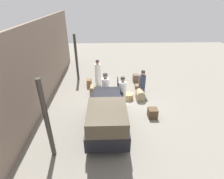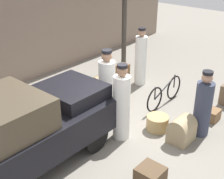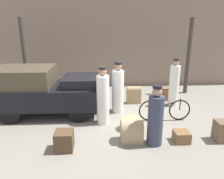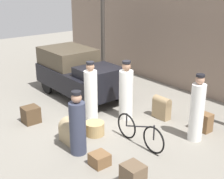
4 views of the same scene
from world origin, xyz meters
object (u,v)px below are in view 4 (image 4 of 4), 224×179
(porter_carrying_trunk, at_px, (197,110))
(truck, at_px, (78,72))
(suitcase_tan_flat, at_px, (162,107))
(conductor_in_dark_uniform, at_px, (78,126))
(suitcase_small_leather, at_px, (204,122))
(trunk_umber_medium, at_px, (133,177))
(trunk_large_brown, at_px, (100,159))
(bicycle, at_px, (139,132))
(trunk_barrel_dark, at_px, (72,131))
(wicker_basket, at_px, (95,128))
(porter_lifting_near_truck, at_px, (126,93))
(suitcase_black_upright, at_px, (31,115))
(porter_standing_middle, at_px, (91,94))

(porter_carrying_trunk, bearing_deg, truck, -172.87)
(porter_carrying_trunk, height_order, suitcase_tan_flat, porter_carrying_trunk)
(porter_carrying_trunk, bearing_deg, conductor_in_dark_uniform, -116.54)
(porter_carrying_trunk, bearing_deg, suitcase_small_leather, 104.84)
(suitcase_small_leather, height_order, trunk_umber_medium, trunk_umber_medium)
(conductor_in_dark_uniform, relative_size, porter_carrying_trunk, 0.89)
(porter_carrying_trunk, bearing_deg, trunk_large_brown, -102.97)
(suitcase_tan_flat, relative_size, trunk_large_brown, 1.74)
(trunk_large_brown, distance_m, trunk_umber_medium, 1.14)
(suitcase_tan_flat, bearing_deg, bicycle, -65.37)
(trunk_large_brown, distance_m, trunk_barrel_dark, 1.36)
(wicker_basket, bearing_deg, porter_lifting_near_truck, 101.50)
(truck, bearing_deg, trunk_umber_medium, -22.00)
(conductor_in_dark_uniform, bearing_deg, truck, 146.72)
(porter_lifting_near_truck, relative_size, suitcase_tan_flat, 2.60)
(suitcase_black_upright, bearing_deg, wicker_basket, 29.38)
(porter_carrying_trunk, relative_size, suitcase_black_upright, 3.69)
(porter_lifting_near_truck, distance_m, trunk_barrel_dark, 2.16)
(wicker_basket, relative_size, suitcase_black_upright, 1.09)
(porter_carrying_trunk, bearing_deg, suitcase_tan_flat, 167.97)
(wicker_basket, relative_size, trunk_barrel_dark, 0.87)
(trunk_barrel_dark, relative_size, trunk_umber_medium, 1.09)
(bicycle, relative_size, trunk_large_brown, 4.23)
(conductor_in_dark_uniform, distance_m, trunk_barrel_dark, 0.75)
(truck, height_order, porter_standing_middle, porter_standing_middle)
(bicycle, distance_m, trunk_barrel_dark, 1.77)
(porter_lifting_near_truck, distance_m, porter_carrying_trunk, 2.26)
(trunk_barrel_dark, distance_m, trunk_umber_medium, 2.49)
(truck, relative_size, porter_carrying_trunk, 1.92)
(wicker_basket, height_order, suitcase_tan_flat, suitcase_tan_flat)
(wicker_basket, height_order, conductor_in_dark_uniform, conductor_in_dark_uniform)
(wicker_basket, height_order, porter_carrying_trunk, porter_carrying_trunk)
(suitcase_small_leather, xyz_separation_m, trunk_large_brown, (-0.46, -3.33, -0.12))
(wicker_basket, bearing_deg, bicycle, 25.04)
(conductor_in_dark_uniform, distance_m, trunk_large_brown, 0.97)
(bicycle, distance_m, trunk_large_brown, 1.38)
(trunk_umber_medium, bearing_deg, porter_lifting_near_truck, 141.01)
(suitcase_tan_flat, bearing_deg, suitcase_black_upright, -124.56)
(conductor_in_dark_uniform, relative_size, trunk_barrel_dark, 2.62)
(trunk_barrel_dark, bearing_deg, suitcase_small_leather, 60.60)
(porter_carrying_trunk, distance_m, suitcase_tan_flat, 1.59)
(bicycle, bearing_deg, porter_carrying_trunk, 62.12)
(conductor_in_dark_uniform, bearing_deg, trunk_large_brown, 5.68)
(trunk_large_brown, bearing_deg, trunk_umber_medium, 0.01)
(suitcase_black_upright, xyz_separation_m, suitcase_small_leather, (3.58, 3.56, 0.02))
(wicker_basket, relative_size, porter_standing_middle, 0.29)
(suitcase_small_leather, bearing_deg, wicker_basket, -124.69)
(trunk_umber_medium, bearing_deg, bicycle, 132.19)
(bicycle, height_order, trunk_barrel_dark, bicycle)
(trunk_large_brown, bearing_deg, conductor_in_dark_uniform, -174.32)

